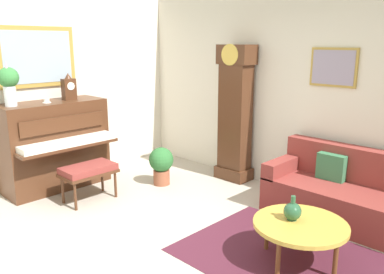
% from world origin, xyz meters
% --- Properties ---
extents(ground_plane, '(6.40, 6.00, 0.10)m').
position_xyz_m(ground_plane, '(0.00, 0.00, -0.05)').
color(ground_plane, '#B2A899').
extents(wall_left, '(0.13, 4.90, 2.80)m').
position_xyz_m(wall_left, '(-2.60, 0.00, 1.41)').
color(wall_left, silver).
rests_on(wall_left, ground_plane).
extents(wall_back, '(5.30, 0.13, 2.80)m').
position_xyz_m(wall_back, '(0.02, 2.40, 1.40)').
color(wall_back, silver).
rests_on(wall_back, ground_plane).
extents(area_rug, '(2.10, 1.50, 0.01)m').
position_xyz_m(area_rug, '(1.24, 0.70, 0.00)').
color(area_rug, '#4C1E2D').
rests_on(area_rug, ground_plane).
extents(piano, '(0.87, 1.44, 1.25)m').
position_xyz_m(piano, '(-2.23, 0.08, 0.63)').
color(piano, '#4C2B19').
rests_on(piano, ground_plane).
extents(piano_bench, '(0.42, 0.70, 0.48)m').
position_xyz_m(piano_bench, '(-1.46, 0.14, 0.41)').
color(piano_bench, '#4C2B19').
rests_on(piano_bench, ground_plane).
extents(grandfather_clock, '(0.52, 0.34, 2.03)m').
position_xyz_m(grandfather_clock, '(-0.63, 2.15, 0.96)').
color(grandfather_clock, '#4C2B19').
rests_on(grandfather_clock, ground_plane).
extents(couch, '(1.90, 0.80, 0.84)m').
position_xyz_m(couch, '(1.27, 1.94, 0.31)').
color(couch, maroon).
rests_on(couch, ground_plane).
extents(coffee_table, '(0.88, 0.88, 0.42)m').
position_xyz_m(coffee_table, '(1.31, 0.71, 0.39)').
color(coffee_table, gold).
rests_on(coffee_table, ground_plane).
extents(mantel_clock, '(0.13, 0.18, 0.38)m').
position_xyz_m(mantel_clock, '(-2.23, 0.36, 1.42)').
color(mantel_clock, '#4C2B19').
rests_on(mantel_clock, piano).
extents(flower_vase, '(0.26, 0.26, 0.58)m').
position_xyz_m(flower_vase, '(-2.23, -0.46, 1.56)').
color(flower_vase, silver).
rests_on(flower_vase, piano).
extents(teacup, '(0.12, 0.12, 0.06)m').
position_xyz_m(teacup, '(-2.18, -0.01, 1.27)').
color(teacup, white).
rests_on(teacup, piano).
extents(green_jug, '(0.17, 0.17, 0.24)m').
position_xyz_m(green_jug, '(1.22, 0.71, 0.50)').
color(green_jug, '#234C33').
rests_on(green_jug, coffee_table).
extents(potted_plant, '(0.36, 0.36, 0.56)m').
position_xyz_m(potted_plant, '(-1.23, 1.20, 0.32)').
color(potted_plant, '#935138').
rests_on(potted_plant, ground_plane).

